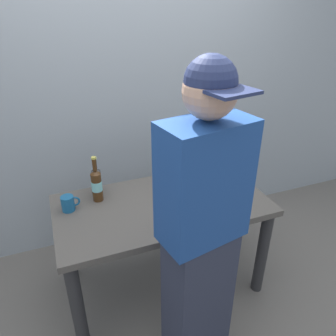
{
  "coord_description": "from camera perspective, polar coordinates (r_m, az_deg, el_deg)",
  "views": [
    {
      "loc": [
        -0.6,
        -1.67,
        1.93
      ],
      "look_at": [
        0.04,
        0.0,
        0.98
      ],
      "focal_mm": 34.44,
      "sensor_mm": 36.0,
      "label": 1
    }
  ],
  "objects": [
    {
      "name": "ground_plane",
      "position": [
        2.62,
        -0.91,
        -19.51
      ],
      "size": [
        8.0,
        8.0,
        0.0
      ],
      "primitive_type": "plane",
      "color": "slate",
      "rests_on": "ground"
    },
    {
      "name": "desk",
      "position": [
        2.21,
        -1.03,
        -8.8
      ],
      "size": [
        1.39,
        0.73,
        0.73
      ],
      "color": "#56514C",
      "rests_on": "ground"
    },
    {
      "name": "laptop",
      "position": [
        2.24,
        4.57,
        -3.08
      ],
      "size": [
        0.34,
        0.29,
        0.22
      ],
      "color": "#B7BABC",
      "rests_on": "desk"
    },
    {
      "name": "beer_bottle_green",
      "position": [
        2.24,
        -12.51,
        -2.02
      ],
      "size": [
        0.06,
        0.06,
        0.27
      ],
      "color": "#333333",
      "rests_on": "desk"
    },
    {
      "name": "beer_bottle_dark",
      "position": [
        2.15,
        -12.51,
        -2.86
      ],
      "size": [
        0.07,
        0.07,
        0.32
      ],
      "color": "#472B14",
      "rests_on": "desk"
    },
    {
      "name": "person_figure",
      "position": [
        1.57,
        5.83,
        -12.71
      ],
      "size": [
        0.42,
        0.34,
        1.76
      ],
      "color": "#2D3347",
      "rests_on": "ground"
    },
    {
      "name": "coffee_mug",
      "position": [
        2.13,
        -17.22,
        -5.99
      ],
      "size": [
        0.12,
        0.08,
        0.1
      ],
      "color": "#19598C",
      "rests_on": "desk"
    },
    {
      "name": "back_wall",
      "position": [
        2.6,
        -7.34,
        13.76
      ],
      "size": [
        6.0,
        0.1,
        2.6
      ],
      "primitive_type": "cube",
      "color": "#99A3AD",
      "rests_on": "ground"
    }
  ]
}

